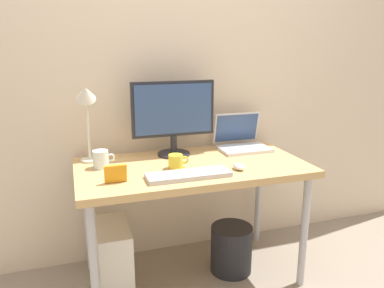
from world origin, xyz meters
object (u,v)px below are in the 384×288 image
object	(u,v)px
glass_cup	(101,159)
mouse	(239,167)
computer_tower	(114,259)
desk_lamp	(87,106)
keyboard	(188,175)
laptop	(241,140)
wastebasket	(231,249)
monitor	(173,114)
coffee_mug	(176,161)
photo_frame	(116,174)
desk	(192,175)

from	to	relation	value
glass_cup	mouse	bearing A→B (deg)	-20.44
computer_tower	glass_cup	bearing A→B (deg)	105.59
desk_lamp	keyboard	size ratio (longest dim) A/B	1.07
laptop	mouse	size ratio (longest dim) A/B	3.56
desk_lamp	mouse	size ratio (longest dim) A/B	5.22
wastebasket	monitor	bearing A→B (deg)	143.72
mouse	glass_cup	world-z (taller)	glass_cup
keyboard	coffee_mug	world-z (taller)	coffee_mug
laptop	glass_cup	size ratio (longest dim) A/B	2.60
coffee_mug	photo_frame	xyz separation A→B (m)	(-0.35, -0.12, 0.01)
coffee_mug	glass_cup	size ratio (longest dim) A/B	0.94
glass_cup	photo_frame	bearing A→B (deg)	-79.70
monitor	wastebasket	size ratio (longest dim) A/B	1.70
mouse	photo_frame	xyz separation A→B (m)	(-0.67, 0.00, 0.03)
keyboard	mouse	xyz separation A→B (m)	(0.30, 0.03, 0.01)
monitor	mouse	bearing A→B (deg)	-55.25
keyboard	photo_frame	bearing A→B (deg)	174.79
desk_lamp	glass_cup	bearing A→B (deg)	-65.98
desk	computer_tower	bearing A→B (deg)	-179.16
keyboard	laptop	bearing A→B (deg)	40.69
desk	glass_cup	size ratio (longest dim) A/B	10.62
monitor	coffee_mug	world-z (taller)	monitor
mouse	wastebasket	size ratio (longest dim) A/B	0.30
photo_frame	desk_lamp	bearing A→B (deg)	104.71
keyboard	monitor	bearing A→B (deg)	85.17
laptop	keyboard	world-z (taller)	laptop
mouse	glass_cup	size ratio (longest dim) A/B	0.73
desk	coffee_mug	size ratio (longest dim) A/B	11.25
keyboard	mouse	bearing A→B (deg)	5.61
monitor	keyboard	xyz separation A→B (m)	(-0.03, -0.41, -0.25)
desk	keyboard	size ratio (longest dim) A/B	2.97
glass_cup	computer_tower	size ratio (longest dim) A/B	0.29
desk	coffee_mug	distance (m)	0.16
photo_frame	computer_tower	xyz separation A→B (m)	(-0.02, 0.16, -0.57)
coffee_mug	mouse	bearing A→B (deg)	-21.37
laptop	glass_cup	bearing A→B (deg)	-171.79
keyboard	photo_frame	size ratio (longest dim) A/B	4.00
coffee_mug	computer_tower	world-z (taller)	coffee_mug
laptop	wastebasket	xyz separation A→B (m)	(-0.16, -0.24, -0.64)
laptop	coffee_mug	bearing A→B (deg)	-152.39
glass_cup	wastebasket	bearing A→B (deg)	-8.26
keyboard	wastebasket	world-z (taller)	keyboard
desk_lamp	wastebasket	distance (m)	1.24
photo_frame	wastebasket	world-z (taller)	photo_frame
laptop	coffee_mug	world-z (taller)	laptop
desk_lamp	photo_frame	xyz separation A→B (m)	(0.10, -0.38, -0.29)
coffee_mug	desk	bearing A→B (deg)	23.10
desk	photo_frame	xyz separation A→B (m)	(-0.45, -0.17, 0.12)
desk_lamp	photo_frame	world-z (taller)	desk_lamp
laptop	computer_tower	world-z (taller)	laptop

